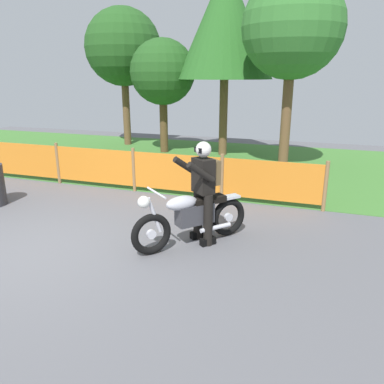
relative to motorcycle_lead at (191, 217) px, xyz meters
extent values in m
cube|color=#5B5B60|center=(-2.27, -1.01, -0.50)|extent=(24.00, 24.00, 0.02)
cube|color=#427A33|center=(-2.27, 6.05, -0.48)|extent=(24.00, 7.33, 0.01)
cylinder|color=olive|center=(-4.43, 2.39, 0.04)|extent=(0.08, 0.08, 1.05)
cylinder|color=olive|center=(-2.27, 2.39, 0.04)|extent=(0.08, 0.08, 1.05)
cylinder|color=olive|center=(-0.11, 2.39, 0.04)|extent=(0.08, 0.08, 1.05)
cylinder|color=olive|center=(2.05, 2.39, 0.04)|extent=(0.08, 0.08, 1.05)
cube|color=orange|center=(-5.51, 2.39, 0.06)|extent=(2.08, 0.02, 0.85)
cube|color=orange|center=(-3.35, 2.39, 0.06)|extent=(2.08, 0.02, 0.85)
cube|color=orange|center=(-1.19, 2.39, 0.06)|extent=(2.08, 0.02, 0.85)
cube|color=orange|center=(0.97, 2.39, 0.06)|extent=(2.08, 0.02, 0.85)
cylinder|color=brown|center=(-5.49, 8.07, 0.86)|extent=(0.28, 0.28, 2.68)
sphere|color=#23511E|center=(-5.49, 8.07, 3.19)|extent=(2.85, 2.85, 2.85)
cylinder|color=brown|center=(-3.49, 7.09, 0.51)|extent=(0.28, 0.28, 2.00)
sphere|color=#23511E|center=(-3.49, 7.09, 2.29)|extent=(2.23, 2.23, 2.23)
cylinder|color=brown|center=(-1.37, 7.32, 0.79)|extent=(0.28, 0.28, 2.55)
cone|color=#286023|center=(-1.37, 7.32, 3.81)|extent=(3.15, 3.15, 3.50)
cylinder|color=brown|center=(0.88, 5.62, 0.98)|extent=(0.28, 0.28, 2.94)
sphere|color=#33702D|center=(0.88, 5.62, 3.40)|extent=(2.70, 2.70, 2.70)
torus|color=black|center=(-0.47, -0.54, -0.15)|extent=(0.52, 0.58, 0.67)
cylinder|color=silver|center=(-0.47, -0.54, -0.15)|extent=(0.14, 0.15, 0.15)
torus|color=black|center=(0.48, 0.56, -0.15)|extent=(0.52, 0.58, 0.67)
cylinder|color=silver|center=(0.48, 0.56, -0.15)|extent=(0.14, 0.15, 0.15)
cube|color=#38383D|center=(0.04, 0.05, 0.03)|extent=(0.60, 0.64, 0.33)
ellipsoid|color=#B7B7C1|center=(-0.11, -0.13, 0.26)|extent=(0.54, 0.57, 0.23)
cube|color=black|center=(0.21, 0.25, 0.23)|extent=(0.55, 0.59, 0.10)
cube|color=silver|center=(0.48, 0.56, 0.21)|extent=(0.37, 0.39, 0.04)
cylinder|color=silver|center=(-0.43, -0.49, 0.15)|extent=(0.20, 0.22, 0.59)
sphere|color=white|center=(-0.54, -0.62, 0.39)|extent=(0.26, 0.26, 0.19)
cylinder|color=silver|center=(-0.40, -0.46, 0.50)|extent=(0.49, 0.43, 0.03)
cylinder|color=silver|center=(0.36, 0.19, -0.22)|extent=(0.43, 0.48, 0.07)
cylinder|color=black|center=(0.26, 0.06, -0.06)|extent=(0.21, 0.21, 0.86)
cube|color=black|center=(0.26, 0.06, -0.43)|extent=(0.25, 0.27, 0.12)
cylinder|color=black|center=(0.02, 0.27, -0.06)|extent=(0.21, 0.21, 0.86)
cube|color=black|center=(0.02, 0.27, -0.43)|extent=(0.25, 0.27, 0.12)
cube|color=black|center=(0.14, 0.17, 0.65)|extent=(0.43, 0.42, 0.56)
cylinder|color=black|center=(0.19, -0.11, 0.78)|extent=(0.39, 0.43, 0.38)
cylinder|color=black|center=(-0.14, 0.18, 0.78)|extent=(0.39, 0.43, 0.38)
sphere|color=white|center=(0.14, 0.17, 1.08)|extent=(0.35, 0.35, 0.25)
cube|color=black|center=(0.08, 0.09, 1.08)|extent=(0.16, 0.14, 0.08)
cube|color=brown|center=(0.25, 0.30, 0.69)|extent=(0.32, 0.30, 0.40)
camera|label=1|loc=(1.87, -5.42, 2.19)|focal=35.40mm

